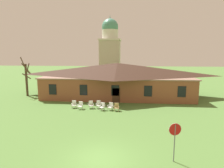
{
  "coord_description": "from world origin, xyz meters",
  "views": [
    {
      "loc": [
        1.85,
        -11.25,
        6.71
      ],
      "look_at": [
        0.05,
        8.78,
        3.57
      ],
      "focal_mm": 30.1,
      "sensor_mm": 36.0,
      "label": 1
    }
  ],
  "objects": [
    {
      "name": "lawn_chair_middle",
      "position": [
        -1.92,
        11.63,
        0.5
      ],
      "size": [
        0.69,
        0.72,
        0.96
      ],
      "color": "silver",
      "rests_on": "ground"
    },
    {
      "name": "lawn_chair_under_eave",
      "position": [
        0.43,
        10.66,
        0.5
      ],
      "size": [
        0.65,
        0.68,
        0.96
      ],
      "color": "tan",
      "rests_on": "ground"
    },
    {
      "name": "lawn_chair_left_end",
      "position": [
        -2.86,
        11.44,
        0.5
      ],
      "size": [
        0.74,
        0.79,
        0.96
      ],
      "color": "silver",
      "rests_on": "ground"
    },
    {
      "name": "bare_tree_beside_building",
      "position": [
        -14.76,
        17.71,
        3.07
      ],
      "size": [
        1.6,
        1.59,
        6.38
      ],
      "color": "brown",
      "rests_on": "ground"
    },
    {
      "name": "ground_plane",
      "position": [
        0.0,
        0.0,
        0.0
      ],
      "size": [
        200.0,
        200.0,
        0.0
      ],
      "primitive_type": "plane",
      "color": "#517A38"
    },
    {
      "name": "stop_sign",
      "position": [
        4.76,
        0.08,
        1.81
      ],
      "size": [
        0.8,
        0.18,
        2.55
      ],
      "color": "slate",
      "rests_on": "ground"
    },
    {
      "name": "dome_tower",
      "position": [
        -2.74,
        34.66,
        7.24
      ],
      "size": [
        5.18,
        5.18,
        16.1
      ],
      "color": "#BCB29E",
      "rests_on": "ground"
    },
    {
      "name": "brick_building",
      "position": [
        0.0,
        19.52,
        2.75
      ],
      "size": [
        23.57,
        10.4,
        5.39
      ],
      "color": "brown",
      "rests_on": "ground"
    },
    {
      "name": "lawn_chair_right_end",
      "position": [
        -1.31,
        10.74,
        0.5
      ],
      "size": [
        0.82,
        0.86,
        0.96
      ],
      "color": "white",
      "rests_on": "ground"
    },
    {
      "name": "lawn_chair_far_side",
      "position": [
        -0.31,
        10.88,
        0.5
      ],
      "size": [
        0.78,
        0.83,
        0.96
      ],
      "color": "silver",
      "rests_on": "ground"
    },
    {
      "name": "lawn_chair_by_porch",
      "position": [
        -5.06,
        11.45,
        0.5
      ],
      "size": [
        0.71,
        0.75,
        0.96
      ],
      "color": "silver",
      "rests_on": "ground"
    },
    {
      "name": "lawn_chair_near_door",
      "position": [
        -4.1,
        11.01,
        0.5
      ],
      "size": [
        0.69,
        0.72,
        0.96
      ],
      "color": "white",
      "rests_on": "ground"
    }
  ]
}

